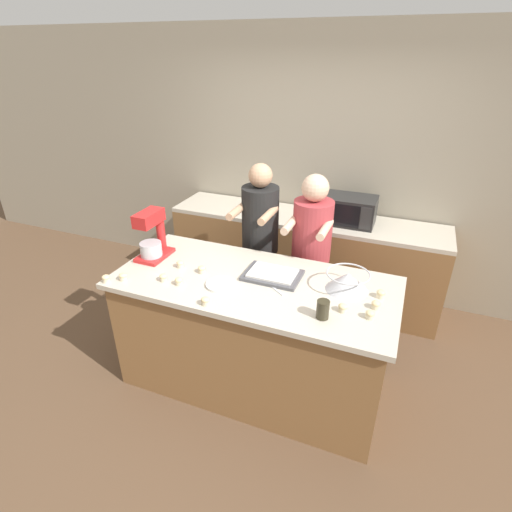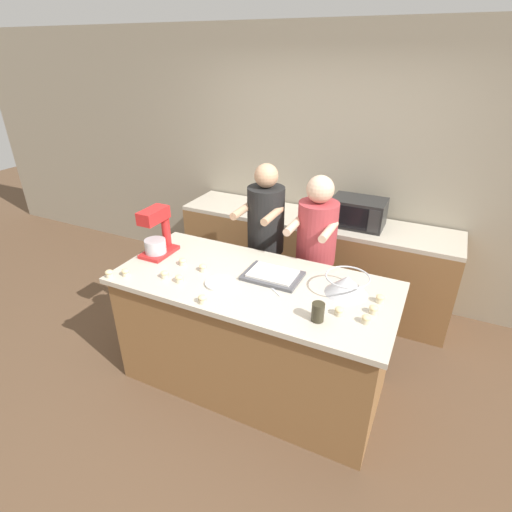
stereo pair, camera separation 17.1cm
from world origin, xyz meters
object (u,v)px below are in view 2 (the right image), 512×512
Objects in this scene: cupcake_9 at (183,262)px; cupcake_6 at (109,273)px; cupcake_5 at (203,268)px; knife at (272,288)px; cupcake_7 at (374,309)px; cupcake_1 at (366,319)px; person_right at (315,260)px; baking_tray at (273,275)px; person_left at (265,248)px; mixing_bowl at (347,284)px; cupcake_10 at (202,299)px; cupcake_2 at (126,272)px; cupcake_0 at (339,311)px; microwave_oven at (358,212)px; cupcake_4 at (179,278)px; stand_mixer at (157,235)px; cupcake_3 at (380,298)px; cupcake_8 at (165,274)px; small_plate at (220,283)px; drinking_glass at (318,312)px.

cupcake_6 is at bearing -134.43° from cupcake_9.
cupcake_5 is 0.20m from cupcake_9.
cupcake_7 is at bearing 0.85° from knife.
cupcake_5 is at bearing 174.82° from cupcake_1.
person_right is at bearing 49.68° from cupcake_5.
cupcake_6 reaches higher than baking_tray.
cupcake_1 is 1.00× the size of cupcake_9.
person_left is 5.34× the size of mixing_bowl.
cupcake_10 is (-0.83, -0.53, -0.04)m from mixing_bowl.
cupcake_10 is at bearing -110.35° from person_right.
cupcake_2 is at bearing -131.42° from cupcake_9.
person_right is 0.77m from knife.
cupcake_5 is 1.00× the size of cupcake_7.
cupcake_0 and cupcake_5 have the same top height.
cupcake_7 and cupcake_9 have the same top height.
person_right is at bearing 0.01° from person_left.
cupcake_1 is at bearing -74.93° from microwave_oven.
cupcake_7 reaches higher than baking_tray.
cupcake_4 reaches higher than knife.
mixing_bowl is at bearing 3.07° from stand_mixer.
cupcake_3 is 0.15m from cupcake_7.
cupcake_7 is (0.19, 0.11, 0.00)m from cupcake_0.
person_left is at bearing 45.91° from stand_mixer.
cupcake_8 is (-0.84, -0.96, 0.15)m from person_right.
small_plate is 3.70× the size of cupcake_9.
cupcake_1 is at bearing -97.33° from cupcake_3.
cupcake_4 is 1.00× the size of cupcake_6.
cupcake_2 is at bearing -169.68° from cupcake_7.
small_plate is at bearing -173.51° from cupcake_7.
cupcake_6 is at bearing -146.87° from cupcake_5.
mixing_bowl is 0.73× the size of baking_tray.
cupcake_1 is (0.74, -0.25, 0.01)m from baking_tray.
microwave_oven is (0.32, 1.29, 0.09)m from baking_tray.
cupcake_4 is at bearing -170.62° from cupcake_7.
cupcake_8 is (-1.48, -0.36, 0.00)m from cupcake_3.
knife is at bearing 170.66° from cupcake_1.
person_left is 1.25m from cupcake_0.
microwave_oven is at bearing 94.83° from drinking_glass.
microwave_oven is 1.76m from cupcake_9.
cupcake_3 and cupcake_5 have the same top height.
person_left is 3.26× the size of microwave_oven.
cupcake_1 is 1.00× the size of cupcake_8.
baking_tray is 0.72m from cupcake_9.
baking_tray is 0.53m from cupcake_5.
knife is at bearing -161.10° from mixing_bowl.
cupcake_5 and cupcake_7 have the same top height.
cupcake_1 is at bearing -6.49° from stand_mixer.
mixing_bowl reaches higher than baking_tray.
cupcake_4 and cupcake_10 have the same top height.
cupcake_0 is 1.00× the size of cupcake_3.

